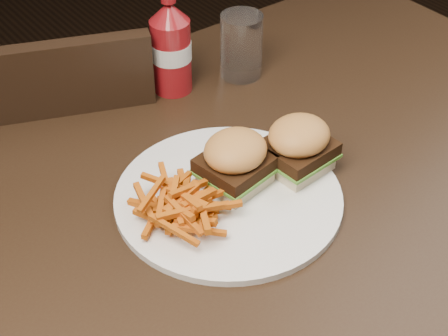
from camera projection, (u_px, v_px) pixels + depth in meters
dining_table at (259, 184)px, 1.00m from camera, size 1.20×0.80×0.04m
chair_far at (56, 191)px, 1.44m from camera, size 0.54×0.54×0.04m
plate at (228, 197)px, 0.94m from camera, size 0.31×0.31×0.01m
sandwich_half_a at (235, 177)px, 0.94m from camera, size 0.09×0.09×0.02m
sandwich_half_b at (297, 162)px, 0.97m from camera, size 0.09×0.08×0.02m
fries_pile at (181, 206)px, 0.88m from camera, size 0.11×0.11×0.04m
ketchup_bottle at (172, 57)px, 1.12m from camera, size 0.07×0.07×0.13m
tumbler at (241, 46)px, 1.16m from camera, size 0.09×0.09×0.11m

